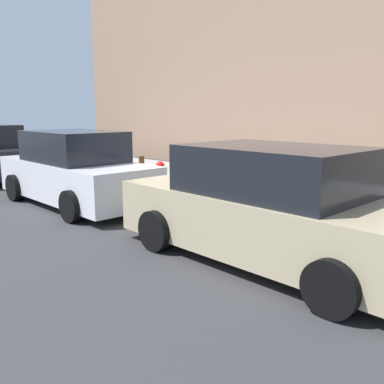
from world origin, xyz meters
The scene contains 16 objects.
ground_plane centered at (0.00, 0.00, 0.00)m, with size 40.00×40.00×0.00m, color #333335.
sidewalk_curb centered at (0.00, -2.50, 0.07)m, with size 18.00×5.00×0.14m, color #9E9B93.
building_facade_sidewalk_side centered at (0.00, -7.54, 4.07)m, with size 24.00×3.00×8.15m, color #9E7A60.
suitcase_maroon_0 centered at (-4.05, -0.53, 0.46)m, with size 0.49×0.26×0.95m.
suitcase_red_1 centered at (-3.51, -0.58, 0.46)m, with size 0.47×0.25×0.84m.
suitcase_silver_2 centered at (-3.02, -0.57, 0.46)m, with size 0.41×0.21×0.87m.
suitcase_navy_3 centered at (-2.57, -0.56, 0.53)m, with size 0.38×0.21×1.05m.
suitcase_teal_4 centered at (-2.08, -0.55, 0.40)m, with size 0.50×0.23×0.58m.
suitcase_olive_5 centered at (-1.55, -0.46, 0.41)m, with size 0.45×0.24×0.60m.
suitcase_black_6 centered at (-1.07, -0.56, 0.43)m, with size 0.41×0.20×0.85m.
suitcase_maroon_7 centered at (-0.60, -0.50, 0.52)m, with size 0.41×0.22×0.81m.
suitcase_red_8 centered at (-0.16, -0.46, 0.52)m, with size 0.35×0.26×0.98m.
fire_hydrant centered at (0.75, -0.51, 0.54)m, with size 0.39×0.21×0.77m.
bollard_post centered at (1.29, -0.36, 0.58)m, with size 0.15×0.15×0.87m, color brown.
parked_car_beige_0 centered at (-3.80, 1.41, 0.78)m, with size 4.80×2.29×1.66m.
parked_car_white_1 centered at (1.54, 1.41, 0.79)m, with size 4.59×2.08×1.70m.
Camera 1 is at (-6.98, 6.37, 2.13)m, focal length 38.88 mm.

